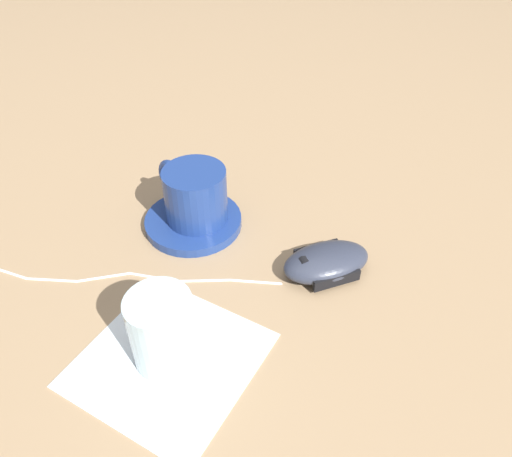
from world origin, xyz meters
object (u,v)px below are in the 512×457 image
object	(u,v)px
saucer	(193,221)
drinking_glass	(162,330)
coffee_cup	(194,194)
computer_mouse	(326,262)

from	to	relation	value
saucer	drinking_glass	xyz separation A→B (m)	(-0.14, -0.14, 0.04)
coffee_cup	drinking_glass	world-z (taller)	same
saucer	coffee_cup	size ratio (longest dim) A/B	1.13
saucer	drinking_glass	world-z (taller)	drinking_glass
coffee_cup	computer_mouse	distance (m)	0.18
drinking_glass	saucer	bearing A→B (deg)	45.37
saucer	computer_mouse	xyz separation A→B (m)	(0.06, -0.17, 0.01)
coffee_cup	drinking_glass	xyz separation A→B (m)	(-0.15, -0.14, -0.00)
saucer	coffee_cup	bearing A→B (deg)	0.39
coffee_cup	drinking_glass	size ratio (longest dim) A/B	1.37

